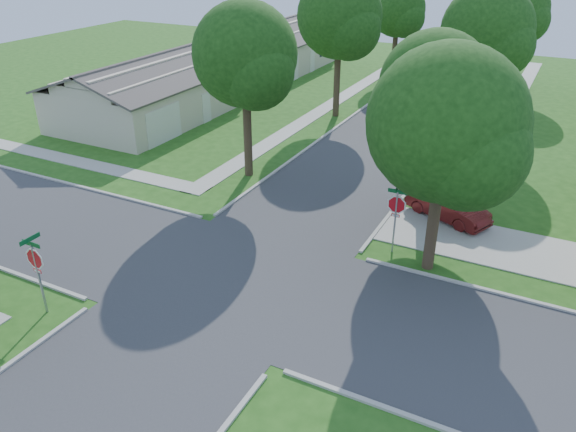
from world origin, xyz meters
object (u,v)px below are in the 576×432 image
(house_nw_near, at_px, (153,95))
(car_curb_east, at_px, (485,69))
(tree_w_near, at_px, (246,60))
(car_curb_west, at_px, (401,78))
(stop_sign_sw, at_px, (35,262))
(house_nw_far, at_px, (270,52))
(tree_e_far, at_px, (516,13))
(tree_w_mid, at_px, (340,20))
(tree_e_mid, at_px, (487,35))
(tree_ne_corner, at_px, (447,131))
(tree_e_near, at_px, (436,92))
(tree_w_far, at_px, (398,12))
(car_driveway, at_px, (448,206))
(stop_sign_ne, at_px, (396,207))

(house_nw_near, distance_m, car_curb_east, 29.26)
(tree_w_near, distance_m, car_curb_west, 23.25)
(car_curb_east, distance_m, car_curb_west, 8.37)
(stop_sign_sw, height_order, house_nw_far, house_nw_far)
(tree_e_far, relative_size, tree_w_mid, 0.91)
(tree_e_mid, bearing_deg, tree_ne_corner, -84.55)
(tree_e_near, relative_size, house_nw_near, 0.61)
(tree_e_far, bearing_deg, tree_e_mid, -89.98)
(tree_w_far, height_order, car_driveway, tree_w_far)
(house_nw_near, bearing_deg, tree_e_mid, 16.15)
(tree_ne_corner, height_order, house_nw_far, tree_ne_corner)
(tree_w_near, height_order, house_nw_near, tree_w_near)
(tree_w_far, xyz_separation_m, house_nw_near, (-11.34, -19.01, -3.99))
(tree_e_near, xyz_separation_m, house_nw_near, (-20.74, 5.99, -4.13))
(tree_ne_corner, xyz_separation_m, house_nw_far, (-22.35, 27.79, -4.08))
(tree_ne_corner, relative_size, house_nw_far, 0.64)
(tree_e_near, height_order, tree_e_far, tree_e_far)
(tree_e_mid, bearing_deg, car_driveway, -84.24)
(tree_w_near, xyz_separation_m, car_curb_west, (1.44, 22.54, -5.50))
(tree_w_near, distance_m, house_nw_far, 26.05)
(house_nw_near, height_order, car_driveway, house_nw_near)
(tree_e_near, distance_m, car_curb_west, 24.42)
(tree_e_mid, distance_m, tree_ne_corner, 16.89)
(tree_w_far, xyz_separation_m, car_curb_east, (7.28, 3.54, -4.78))
(tree_w_far, height_order, tree_ne_corner, tree_ne_corner)
(stop_sign_sw, relative_size, car_curb_west, 0.71)
(car_driveway, bearing_deg, tree_w_mid, 64.68)
(tree_e_far, xyz_separation_m, house_nw_near, (-20.75, -19.01, -4.46))
(house_nw_near, distance_m, house_nw_far, 17.00)
(tree_w_far, bearing_deg, house_nw_near, -120.82)
(tree_e_far, bearing_deg, house_nw_far, -174.47)
(tree_w_mid, distance_m, car_curb_east, 18.96)
(tree_e_far, bearing_deg, house_nw_near, -137.50)
(stop_sign_ne, height_order, car_driveway, stop_sign_ne)
(stop_sign_sw, bearing_deg, car_driveway, 51.39)
(car_curb_west, bearing_deg, car_curb_east, -128.83)
(tree_e_mid, relative_size, house_nw_near, 0.68)
(tree_e_near, relative_size, tree_w_near, 0.92)
(stop_sign_ne, bearing_deg, house_nw_near, 153.54)
(stop_sign_ne, distance_m, house_nw_near, 23.12)
(house_nw_far, bearing_deg, tree_ne_corner, -51.19)
(stop_sign_ne, distance_m, tree_e_mid, 16.84)
(tree_ne_corner, bearing_deg, tree_w_far, 110.28)
(house_nw_near, distance_m, car_curb_west, 20.94)
(tree_w_near, relative_size, car_curb_west, 2.13)
(house_nw_near, bearing_deg, tree_ne_corner, -25.77)
(house_nw_far, bearing_deg, tree_e_near, -47.94)
(tree_w_mid, distance_m, tree_ne_corner, 20.10)
(tree_e_near, height_order, tree_w_far, tree_e_near)
(car_driveway, bearing_deg, house_nw_near, 97.85)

